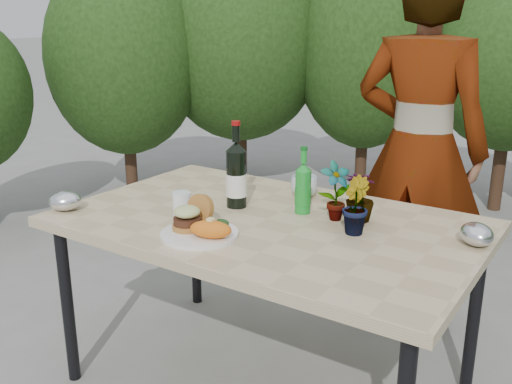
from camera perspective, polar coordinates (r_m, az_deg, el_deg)
The scene contains 18 objects.
ground at distance 2.57m, azimuth 1.04°, elevation -18.65°, with size 80.00×80.00×0.00m, color slate.
patio_table at distance 2.24m, azimuth 1.13°, elevation -4.09°, with size 1.60×1.00×0.75m.
shrub_hedge at distance 3.54m, azimuth 16.30°, elevation 10.56°, with size 6.84×5.06×2.13m.
dinner_plate at distance 2.06m, azimuth -5.67°, elevation -4.21°, with size 0.28×0.28×0.01m, color white.
burger_stack at distance 2.08m, azimuth -6.57°, elevation -2.38°, with size 0.11×0.16×0.11m.
sweet_potato at distance 1.99m, azimuth -4.54°, elevation -3.75°, with size 0.15×0.08×0.06m, color orange.
grilled_veg at distance 2.11m, azimuth -3.73°, elevation -3.04°, with size 0.08×0.05×0.03m.
wine_bottle at distance 2.33m, azimuth -1.98°, elevation 1.63°, with size 0.09×0.09×0.36m.
sparkling_water at distance 2.27m, azimuth 4.72°, elevation 0.30°, with size 0.07×0.07×0.27m.
plastic_cup at distance 2.26m, azimuth -7.42°, elevation -1.19°, with size 0.07×0.07×0.10m, color white.
seedling_left at distance 2.19m, azimuth 7.95°, elevation 0.07°, with size 0.12×0.08×0.23m, color #1C501B.
seedling_mid at distance 2.08m, azimuth 9.82°, elevation -1.33°, with size 0.11×0.09×0.21m, color #29521C.
seedling_right at distance 2.20m, azimuth 10.35°, elevation -0.45°, with size 0.11×0.11×0.20m, color #22551D.
blue_bowl at distance 2.49m, azimuth 4.85°, elevation 0.58°, with size 0.12×0.12×0.09m, color silver.
foil_packet_left at distance 2.43m, azimuth -18.54°, elevation -0.87°, with size 0.13×0.11×0.08m, color silver.
foil_packet_right at distance 2.10m, azimuth 21.19°, elevation -3.95°, with size 0.13×0.11×0.08m, color silver.
person at distance 2.86m, azimuth 16.01°, elevation 4.08°, with size 0.65×0.43×1.78m, color #8A5B45.
terracotta_pot at distance 4.89m, azimuth -1.12°, elevation 0.03°, with size 0.17×0.17×0.14m.
Camera 1 is at (1.12, -1.77, 1.50)m, focal length 40.00 mm.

